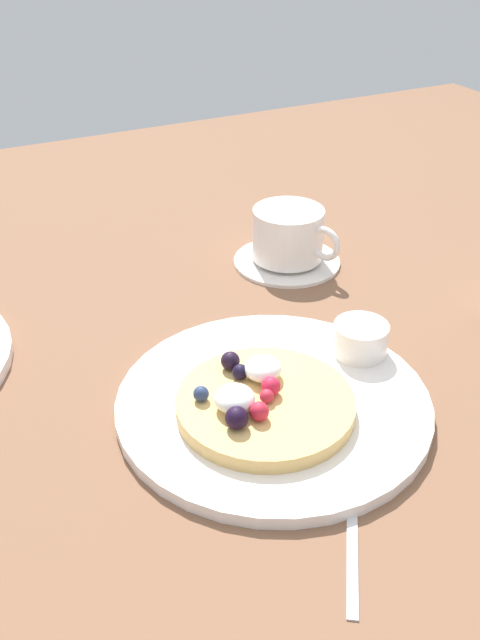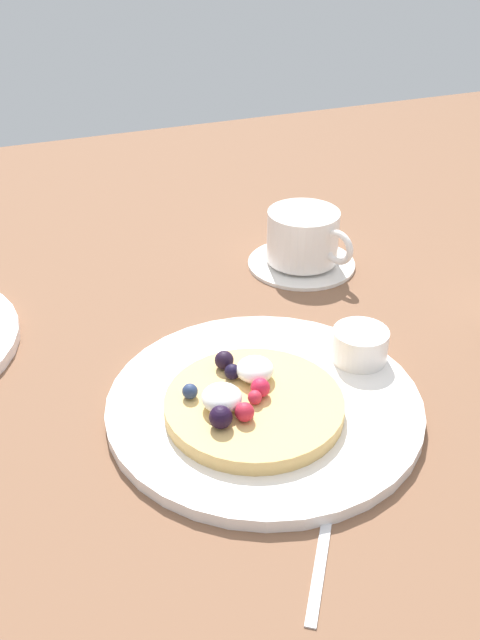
# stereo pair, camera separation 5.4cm
# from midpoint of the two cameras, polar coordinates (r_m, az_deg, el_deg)

# --- Properties ---
(ground_plane) EXTENTS (1.97, 1.56, 0.03)m
(ground_plane) POSITION_cam_midpoint_polar(r_m,az_deg,el_deg) (0.69, -5.34, -6.34)
(ground_plane) COLOR brown
(pancake_plate) EXTENTS (0.29, 0.29, 0.01)m
(pancake_plate) POSITION_cam_midpoint_polar(r_m,az_deg,el_deg) (0.65, 0.26, -6.72)
(pancake_plate) COLOR white
(pancake_plate) RESTS_ON ground_plane
(pancake_with_berries) EXTENTS (0.16, 0.16, 0.04)m
(pancake_with_berries) POSITION_cam_midpoint_polar(r_m,az_deg,el_deg) (0.63, -0.74, -6.59)
(pancake_with_berries) COLOR #E2B568
(pancake_with_berries) RESTS_ON pancake_plate
(syrup_ramekin) EXTENTS (0.05, 0.05, 0.03)m
(syrup_ramekin) POSITION_cam_midpoint_polar(r_m,az_deg,el_deg) (0.70, 7.40, -1.52)
(syrup_ramekin) COLOR white
(syrup_ramekin) RESTS_ON pancake_plate
(coffee_saucer) EXTENTS (0.13, 0.13, 0.01)m
(coffee_saucer) POSITION_cam_midpoint_polar(r_m,az_deg,el_deg) (0.89, 2.01, 4.79)
(coffee_saucer) COLOR white
(coffee_saucer) RESTS_ON ground_plane
(coffee_cup) EXTENTS (0.09, 0.11, 0.06)m
(coffee_cup) POSITION_cam_midpoint_polar(r_m,az_deg,el_deg) (0.88, 2.14, 6.90)
(coffee_cup) COLOR white
(coffee_cup) RESTS_ON coffee_saucer
(teaspoon) EXTENTS (0.10, 0.14, 0.01)m
(teaspoon) POSITION_cam_midpoint_polar(r_m,az_deg,el_deg) (0.50, 5.65, -23.78)
(teaspoon) COLOR silver
(teaspoon) RESTS_ON ground_plane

